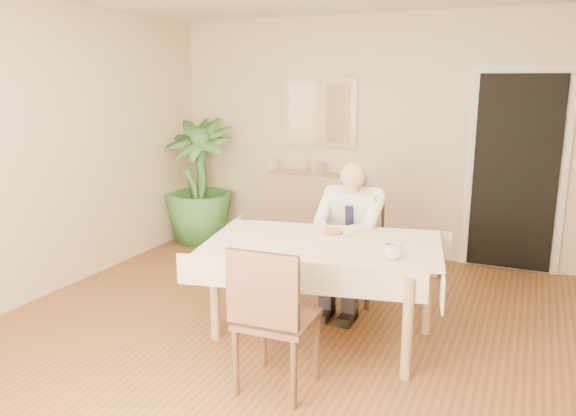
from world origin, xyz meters
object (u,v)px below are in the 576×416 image
at_px(coffee_mug, 393,251).
at_px(sideboard, 314,212).
at_px(chair_near, 271,312).
at_px(potted_palm, 199,181).
at_px(seated_man, 348,230).
at_px(dining_table, 323,253).
at_px(chair_far, 357,245).

bearing_deg(coffee_mug, sideboard, 122.30).
bearing_deg(chair_near, coffee_mug, 48.41).
bearing_deg(potted_palm, chair_near, -50.40).
xyz_separation_m(chair_near, sideboard, (-0.87, 2.97, -0.10)).
relative_size(coffee_mug, potted_palm, 0.09).
height_order(seated_man, sideboard, seated_man).
xyz_separation_m(seated_man, coffee_mug, (0.56, -0.78, 0.11)).
bearing_deg(seated_man, chair_near, -90.31).
xyz_separation_m(dining_table, seated_man, (-0.00, 0.59, 0.02)).
bearing_deg(dining_table, sideboard, 101.65).
distance_m(dining_table, seated_man, 0.59).
relative_size(chair_far, potted_palm, 0.59).
height_order(chair_far, sideboard, sideboard).
distance_m(chair_far, seated_man, 0.35).
relative_size(dining_table, sideboard, 1.74).
distance_m(dining_table, chair_far, 0.90).
height_order(chair_near, potted_palm, potted_palm).
distance_m(chair_near, seated_man, 1.48).
height_order(chair_near, coffee_mug, chair_near).
bearing_deg(dining_table, chair_far, 78.80).
bearing_deg(seated_man, dining_table, -90.00).
xyz_separation_m(dining_table, chair_far, (0.00, 0.88, -0.19)).
xyz_separation_m(chair_far, chair_near, (-0.01, -1.76, 0.06)).
height_order(dining_table, sideboard, sideboard).
relative_size(dining_table, chair_far, 2.22).
bearing_deg(chair_far, coffee_mug, -63.78).
relative_size(seated_man, sideboard, 1.14).
height_order(dining_table, chair_far, chair_far).
xyz_separation_m(dining_table, potted_palm, (-2.25, 1.83, 0.07)).
bearing_deg(coffee_mug, potted_palm, 144.33).
relative_size(chair_far, sideboard, 0.79).
bearing_deg(sideboard, seated_man, -57.02).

